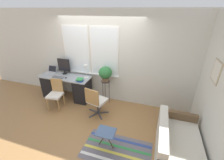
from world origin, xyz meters
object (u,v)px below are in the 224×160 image
mouse (66,78)px  office_chair_swivel (96,101)px  book_stack (80,80)px  potted_plant (105,73)px  couch_loveseat (176,147)px  keyboard (58,77)px  folding_stool (106,133)px  plant_stand (106,84)px  laptop (51,72)px  desk_lamp (86,69)px  monitor (64,66)px  desk_chair_wooden (56,93)px

mouse → office_chair_swivel: office_chair_swivel is taller
book_stack → potted_plant: size_ratio=0.48×
mouse → book_stack: bearing=-7.4°
mouse → potted_plant: 1.23m
couch_loveseat → mouse: bearing=69.8°
book_stack → keyboard: bearing=176.3°
folding_stool → plant_stand: bearing=110.1°
laptop → office_chair_swivel: size_ratio=0.35×
plant_stand → keyboard: bearing=-169.2°
keyboard → folding_stool: 2.45m
desk_lamp → plant_stand: desk_lamp is taller
keyboard → book_stack: 0.77m
keyboard → folding_stool: (2.02, -1.32, -0.40)m
keyboard → mouse: (0.26, 0.02, 0.01)m
laptop → monitor: size_ratio=0.62×
mouse → folding_stool: mouse is taller
potted_plant → couch_loveseat: bearing=-35.8°
book_stack → couch_loveseat: size_ratio=0.15×
laptop → desk_lamp: size_ratio=0.73×
mouse → desk_lamp: 0.67m
desk_lamp → potted_plant: desk_lamp is taller
monitor → office_chair_swivel: 1.66m
laptop → keyboard: bearing=-27.6°
mouse → potted_plant: size_ratio=0.15×
laptop → desk_lamp: (1.25, 0.05, 0.23)m
laptop → potted_plant: 1.88m
keyboard → potted_plant: (1.44, 0.27, 0.21)m
monitor → potted_plant: monitor is taller
book_stack → couch_loveseat: book_stack is taller
monitor → desk_lamp: bearing=-2.7°
desk_lamp → desk_chair_wooden: (-0.66, -0.70, -0.58)m
monitor → keyboard: monitor is taller
laptop → plant_stand: bearing=1.4°
monitor → plant_stand: 1.47m
office_chair_swivel → mouse: bearing=-7.2°
laptop → monitor: 0.52m
desk_lamp → folding_stool: (1.21, -1.60, -0.67)m
mouse → office_chair_swivel: (1.15, -0.41, -0.33)m
desk_chair_wooden → plant_stand: (1.28, 0.69, 0.17)m
plant_stand → potted_plant: bearing=-63.4°
laptop → desk_chair_wooden: (0.59, -0.64, -0.35)m
laptop → book_stack: 1.23m
desk_lamp → couch_loveseat: size_ratio=0.29×
potted_plant → folding_stool: potted_plant is taller
monitor → desk_lamp: (0.79, -0.04, 0.01)m
keyboard → book_stack: size_ratio=1.73×
plant_stand → monitor: bearing=178.2°
laptop → book_stack: (1.20, -0.28, 0.00)m
laptop → couch_loveseat: bearing=-19.6°
office_chair_swivel → potted_plant: 0.86m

